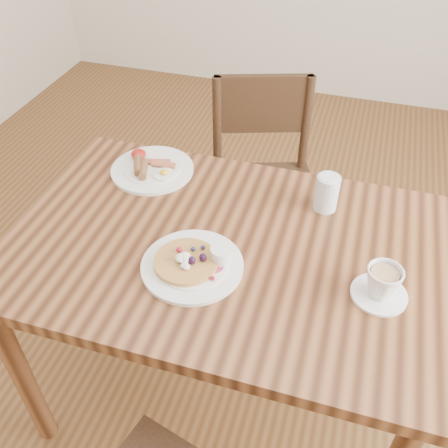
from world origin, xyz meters
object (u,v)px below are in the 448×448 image
pancake_plate (194,263)px  water_glass (327,193)px  breakfast_plate (151,168)px  dining_table (224,268)px  teacup_saucer (382,284)px  chair_far (262,179)px

pancake_plate → water_glass: size_ratio=2.43×
pancake_plate → breakfast_plate: 0.46m
dining_table → pancake_plate: 0.17m
teacup_saucer → pancake_plate: bearing=-175.0°
water_glass → teacup_saucer: bearing=-59.5°
teacup_saucer → water_glass: (-0.18, 0.31, 0.01)m
water_glass → chair_far: bearing=123.5°
dining_table → breakfast_plate: (-0.33, 0.26, 0.11)m
teacup_saucer → water_glass: 0.35m
dining_table → breakfast_plate: 0.43m
dining_table → pancake_plate: (-0.05, -0.11, 0.11)m
breakfast_plate → water_glass: bearing=-2.3°
pancake_plate → breakfast_plate: size_ratio=1.00×
teacup_saucer → water_glass: bearing=120.5°
chair_far → pancake_plate: bearing=71.1°
pancake_plate → dining_table: bearing=66.1°
dining_table → pancake_plate: bearing=-113.9°
dining_table → pancake_plate: size_ratio=4.44×
dining_table → breakfast_plate: size_ratio=4.44×
chair_far → teacup_saucer: 0.92m
dining_table → chair_far: 0.69m
breakfast_plate → teacup_saucer: teacup_saucer is taller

